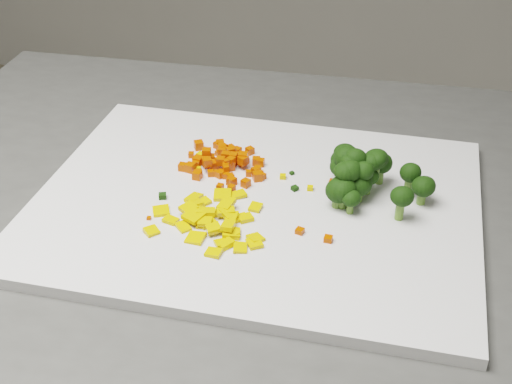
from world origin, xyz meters
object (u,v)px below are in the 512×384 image
at_px(carrot_pile, 223,156).
at_px(pepper_pile, 209,216).
at_px(broccoli_pile, 364,171).
at_px(cutting_board, 256,204).

relative_size(carrot_pile, pepper_pile, 0.86).
height_order(carrot_pile, broccoli_pile, broccoli_pile).
bearing_deg(pepper_pile, carrot_pile, 109.64).
xyz_separation_m(cutting_board, carrot_pile, (-0.07, 0.05, 0.02)).
bearing_deg(broccoli_pile, carrot_pile, -175.84).
xyz_separation_m(cutting_board, pepper_pile, (-0.03, -0.06, 0.02)).
xyz_separation_m(carrot_pile, broccoli_pile, (0.17, 0.01, 0.02)).
relative_size(cutting_board, broccoli_pile, 3.75).
xyz_separation_m(cutting_board, broccoli_pile, (0.11, 0.06, 0.04)).
height_order(carrot_pile, pepper_pile, carrot_pile).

